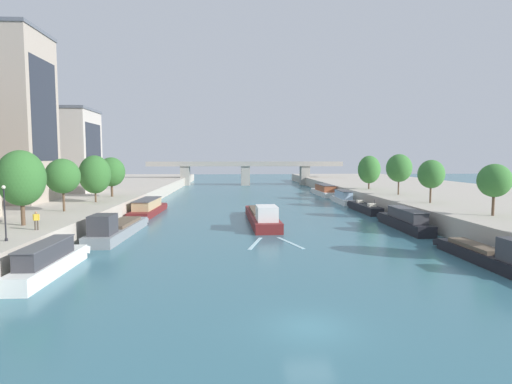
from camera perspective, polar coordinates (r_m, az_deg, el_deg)
ground_plane at (r=22.30m, az=7.56°, el=-18.33°), size 400.00×400.00×0.00m
quay_left at (r=82.56m, az=-27.03°, el=-0.95°), size 36.00×170.00×2.48m
quay_right at (r=86.02m, az=25.43°, el=-0.68°), size 36.00×170.00×2.48m
barge_midriver at (r=54.67m, az=0.84°, el=-3.43°), size 3.86×19.61×3.00m
wake_behind_barge at (r=42.15m, az=2.36°, el=-7.16°), size 5.60×5.98×0.03m
moored_boat_left_near at (r=34.40m, az=-27.02°, el=-8.63°), size 1.94×11.26×2.56m
moored_boat_left_midway at (r=47.86m, az=-18.93°, el=-4.89°), size 3.47×15.52×3.08m
moored_boat_left_upstream at (r=65.40m, az=-14.88°, el=-2.15°), size 3.46×15.18×2.45m
moored_boat_right_upstream at (r=38.93m, az=29.45°, el=-7.58°), size 2.21×11.96×2.74m
moored_boat_right_near at (r=53.31m, az=20.14°, el=-3.76°), size 2.36×13.30×2.60m
moored_boat_right_lone at (r=68.58m, az=14.95°, el=-2.14°), size 2.23×12.38×2.36m
moored_boat_right_downstream at (r=80.77m, az=12.08°, el=-0.78°), size 2.37×12.02×2.51m
moored_boat_right_end at (r=96.94m, az=9.57°, el=0.19°), size 3.56×15.78×2.57m
tree_left_second at (r=43.37m, az=-30.07°, el=1.69°), size 4.22×4.22×7.00m
tree_left_midway at (r=52.69m, az=-25.48°, el=2.02°), size 3.92×3.92×6.19m
tree_left_past_mid at (r=61.87m, az=-21.68°, el=2.30°), size 4.37×4.37×6.64m
tree_left_end_of_row at (r=69.96m, az=-19.63°, el=2.67°), size 4.32×4.32×6.38m
tree_right_past_mid at (r=50.93m, az=30.45°, el=1.39°), size 3.46×3.46×5.65m
tree_right_nearest at (r=61.63m, az=23.37°, el=2.31°), size 3.61×3.61×6.02m
tree_right_by_lamp at (r=73.65m, az=19.43°, el=3.19°), size 4.30×4.30×6.93m
tree_right_far at (r=85.00m, az=15.59°, el=3.05°), size 4.46×4.46×6.74m
lamppost_left_bank at (r=35.95m, az=-31.79°, el=-2.21°), size 0.28×0.28×4.23m
building_left_far_end at (r=67.31m, az=-31.53°, el=8.98°), size 10.47×9.92×23.96m
building_left_tall at (r=83.54m, az=-25.48°, el=5.30°), size 11.57×10.31×15.34m
bridge_far at (r=130.99m, az=-1.49°, el=3.09°), size 62.58×4.40×7.60m
person_on_quay at (r=40.29m, az=-28.46°, el=-3.40°), size 0.51×0.30×1.63m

